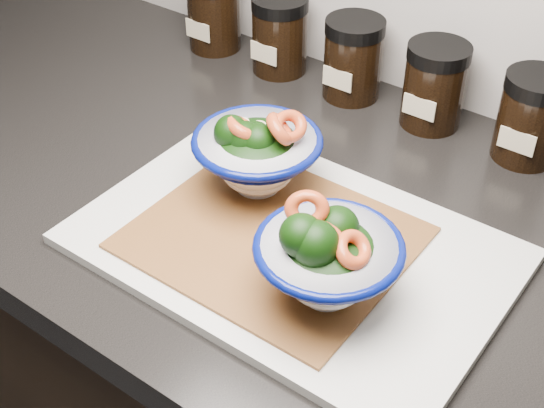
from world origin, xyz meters
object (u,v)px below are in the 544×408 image
Objects in this scene: cutting_board at (292,247)px; bowl_left at (257,153)px; spice_jar_c at (353,59)px; spice_jar_e at (531,117)px; bowl_right at (327,259)px; spice_jar_d at (434,85)px; spice_jar_a at (214,13)px; spice_jar_b at (280,34)px.

bowl_left is (-0.09, 0.05, 0.06)m from cutting_board.
spice_jar_c and spice_jar_e have the same top height.
bowl_right is (0.16, -0.10, 0.00)m from bowl_left.
cutting_board is 3.98× the size of spice_jar_d.
bowl_right reaches higher than spice_jar_a.
cutting_board is at bearing 147.17° from bowl_right.
spice_jar_e is (0.13, 0.00, 0.00)m from spice_jar_d.
bowl_right is at bearing -61.91° from spice_jar_c.
cutting_board is 3.98× the size of spice_jar_a.
bowl_left is at bearing -129.46° from spice_jar_e.
spice_jar_b and spice_jar_c have the same top height.
cutting_board is 3.11× the size of bowl_right.
spice_jar_e is at bearing 80.75° from bowl_right.
cutting_board is 3.98× the size of spice_jar_c.
bowl_right reaches higher than spice_jar_b.
spice_jar_a is (-0.44, 0.36, -0.01)m from bowl_right.
spice_jar_c is 1.00× the size of spice_jar_d.
bowl_right is at bearing -99.25° from spice_jar_e.
spice_jar_c is (0.25, 0.00, 0.00)m from spice_jar_a.
spice_jar_a is 1.00× the size of spice_jar_e.
bowl_left reaches higher than cutting_board.
spice_jar_d is (0.09, 0.27, -0.01)m from bowl_left.
bowl_left reaches higher than spice_jar_d.
bowl_left and bowl_right have the same top height.
spice_jar_e is (0.06, 0.36, -0.01)m from bowl_right.
spice_jar_a is 0.50m from spice_jar_e.
spice_jar_c is at bearing 118.09° from bowl_right.
spice_jar_b is 1.00× the size of spice_jar_e.
spice_jar_d is (0.37, 0.00, 0.00)m from spice_jar_a.
spice_jar_b is at bearing 180.00° from spice_jar_e.
spice_jar_e is (0.38, 0.00, 0.00)m from spice_jar_b.
spice_jar_c reaches higher than cutting_board.
cutting_board is 0.35m from spice_jar_e.
spice_jar_b is 1.00× the size of spice_jar_c.
spice_jar_a is at bearing 139.37° from cutting_board.
spice_jar_c is (0.12, 0.00, 0.00)m from spice_jar_b.
spice_jar_e is (0.25, 0.00, 0.00)m from spice_jar_c.
cutting_board is at bearing -90.16° from spice_jar_d.
spice_jar_c is at bearing 111.08° from cutting_board.
bowl_right is 1.28× the size of spice_jar_b.
spice_jar_b is at bearing 0.00° from spice_jar_a.
spice_jar_d is (-0.07, 0.36, -0.01)m from bowl_right.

